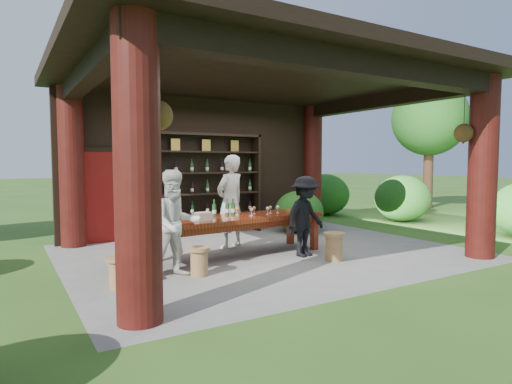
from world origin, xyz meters
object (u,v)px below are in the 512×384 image
host (230,202)px  guest_man (305,216)px  stool_near_left (199,261)px  napkin_basket (203,216)px  tasting_table (232,223)px  stool_near_right (334,246)px  wine_shelf (207,184)px  guest_woman (176,224)px  stool_far_left (119,272)px

host → guest_man: bearing=101.9°
stool_near_left → napkin_basket: bearing=61.3°
tasting_table → stool_near_right: (1.42, -1.18, -0.37)m
host → tasting_table: bearing=46.4°
guest_man → wine_shelf: bearing=85.0°
tasting_table → stool_near_right: 1.89m
stool_near_right → guest_man: 0.77m
stool_near_right → host: (-1.05, 1.98, 0.68)m
guest_man → napkin_basket: 1.91m
stool_near_left → guest_woman: bearing=159.2°
tasting_table → stool_far_left: tasting_table is taller
wine_shelf → host: wine_shelf is taller
tasting_table → guest_man: 1.36m
wine_shelf → napkin_basket: (-1.29, -2.68, -0.40)m
stool_far_left → guest_man: bearing=5.0°
host → guest_woman: bearing=23.6°
stool_far_left → napkin_basket: napkin_basket is taller
stool_near_left → guest_man: guest_man is taller
tasting_table → stool_near_left: (-1.04, -0.90, -0.40)m
stool_near_left → stool_near_right: bearing=-6.6°
guest_man → napkin_basket: guest_man is taller
tasting_table → guest_woman: bearing=-150.6°
stool_near_left → host: bearing=50.0°
guest_woman → stool_near_right: bearing=-10.7°
stool_near_right → guest_woman: 2.88m
guest_woman → napkin_basket: bearing=37.2°
stool_near_right → guest_man: bearing=111.3°
stool_near_right → stool_far_left: 3.70m
stool_near_right → stool_far_left: (-3.69, 0.25, -0.03)m
tasting_table → stool_near_right: bearing=-39.8°
stool_far_left → wine_shelf: bearing=49.8°
stool_far_left → napkin_basket: size_ratio=1.69×
stool_near_left → host: 2.32m
stool_near_right → host: size_ratio=0.27×
tasting_table → stool_far_left: (-2.27, -0.93, -0.40)m
stool_near_left → guest_man: bearing=6.9°
guest_woman → napkin_basket: 0.94m
stool_near_left → napkin_basket: (0.40, 0.72, 0.58)m
napkin_basket → stool_near_right: bearing=-26.0°
wine_shelf → guest_woman: (-2.01, -3.28, -0.40)m
stool_far_left → guest_woman: 1.08m
tasting_table → guest_man: (1.20, -0.63, 0.11)m
stool_near_right → wine_shelf: bearing=101.9°
stool_near_right → stool_near_left: bearing=173.4°
wine_shelf → napkin_basket: 3.01m
stool_far_left → guest_woman: (0.89, 0.16, 0.59)m
stool_near_left → stool_far_left: (-1.22, -0.03, -0.00)m
host → guest_woman: size_ratio=1.16×
wine_shelf → tasting_table: bearing=-104.4°
guest_man → guest_woman: bearing=168.1°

